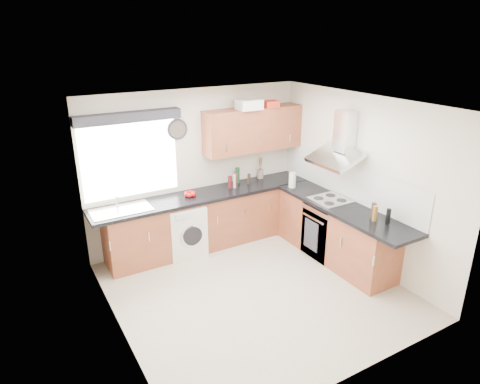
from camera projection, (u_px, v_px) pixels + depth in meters
ground_plane at (256, 290)px, 5.81m from camera, size 3.60×3.60×0.00m
ceiling at (258, 105)px, 4.92m from camera, size 3.60×3.60×0.02m
wall_back at (197, 168)px, 6.82m from camera, size 3.60×0.02×2.50m
wall_front at (362, 270)px, 3.91m from camera, size 3.60×0.02×2.50m
wall_left at (113, 238)px, 4.52m from camera, size 0.02×3.60×2.50m
wall_right at (361, 181)px, 6.21m from camera, size 0.02×3.60×2.50m
window at (130, 159)px, 6.21m from camera, size 1.40×0.02×1.10m
window_blind at (128, 117)px, 5.92m from camera, size 1.50×0.18×0.14m
splashback at (346, 180)px, 6.48m from camera, size 0.01×3.00×0.54m
base_cab_back at (200, 222)px, 6.83m from camera, size 3.00×0.58×0.86m
base_cab_corner at (282, 204)px, 7.58m from camera, size 0.60×0.60×0.86m
base_cab_right at (335, 233)px, 6.49m from camera, size 0.58×2.10×0.86m
worktop_back at (205, 195)px, 6.71m from camera, size 3.60×0.62×0.05m
worktop_right at (344, 208)px, 6.20m from camera, size 0.62×2.42×0.05m
sink at (121, 208)px, 6.06m from camera, size 0.84×0.46×0.10m
oven at (328, 229)px, 6.61m from camera, size 0.56×0.58×0.85m
hob_plate at (330, 200)px, 6.43m from camera, size 0.52×0.52×0.01m
extractor_hood at (340, 144)px, 6.18m from camera, size 0.52×0.78×0.66m
upper_cabinets at (253, 129)px, 6.93m from camera, size 1.70×0.35×0.70m
washing_machine at (185, 229)px, 6.64m from camera, size 0.63×0.62×0.83m
wall_clock at (178, 130)px, 6.41m from camera, size 0.32×0.04×0.32m
casserole at (249, 105)px, 6.63m from camera, size 0.38×0.28×0.16m
storage_box at (271, 104)px, 6.83m from camera, size 0.25×0.22×0.10m
utensil_pot at (260, 174)px, 7.38m from camera, size 0.12×0.12×0.15m
kitchen_roll at (292, 180)px, 6.93m from camera, size 0.12×0.12×0.25m
tomato_cluster at (190, 194)px, 6.58m from camera, size 0.18×0.18×0.08m
jar_0 at (237, 175)px, 7.13m from camera, size 0.08×0.08×0.26m
jar_1 at (249, 180)px, 7.08m from camera, size 0.05×0.05×0.15m
jar_2 at (230, 182)px, 6.91m from camera, size 0.07×0.07×0.20m
jar_3 at (235, 181)px, 6.91m from camera, size 0.07×0.07×0.24m
jar_4 at (236, 180)px, 6.91m from camera, size 0.06×0.06×0.25m
jar_5 at (249, 179)px, 7.12m from camera, size 0.05×0.05×0.16m
bottle_0 at (388, 216)px, 5.62m from camera, size 0.06×0.06×0.21m
bottle_1 at (375, 214)px, 5.70m from camera, size 0.07×0.07×0.22m
bottle_2 at (373, 211)px, 5.78m from camera, size 0.07×0.07×0.22m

